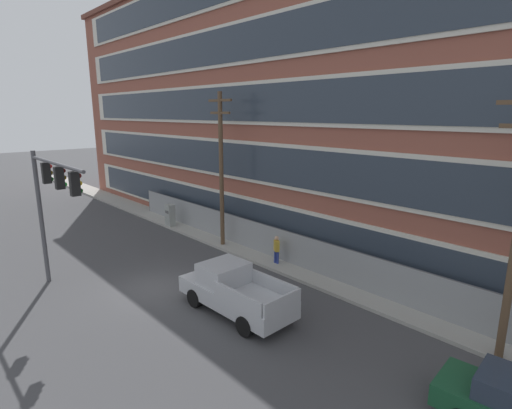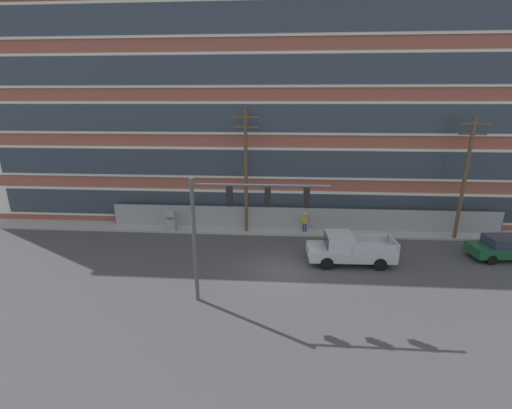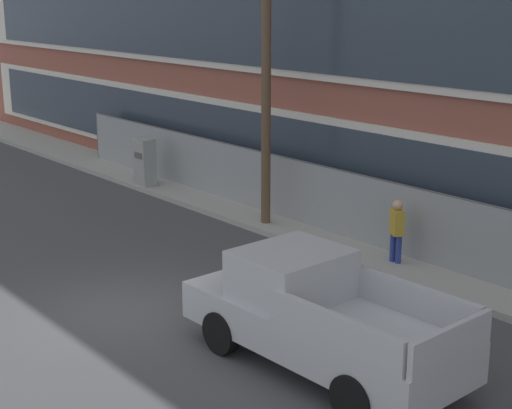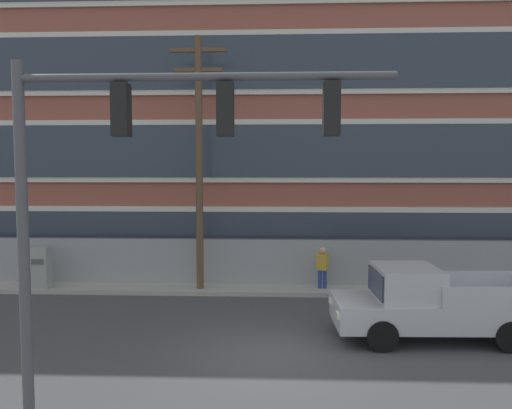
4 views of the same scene
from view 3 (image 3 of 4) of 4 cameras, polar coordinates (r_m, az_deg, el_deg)
ground_plane at (r=16.55m, az=-9.61°, el=-7.64°), size 160.00×160.00×0.00m
sidewalk_building_side at (r=20.37m, az=6.55°, el=-2.89°), size 80.00×1.99×0.16m
chain_link_fence at (r=19.28m, az=10.74°, el=-1.31°), size 30.43×0.06×1.92m
pickup_truck_silver at (r=13.75m, az=4.42°, el=-8.06°), size 5.44×2.24×1.97m
utility_pole_near_corner at (r=21.03m, az=0.75°, el=11.64°), size 2.04×0.26×9.33m
electrical_cabinet at (r=26.23m, az=-8.06°, el=2.89°), size 0.65×0.52×1.71m
pedestrian_near_cabinet at (r=18.72m, az=10.19°, el=-1.79°), size 0.47×0.41×1.69m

